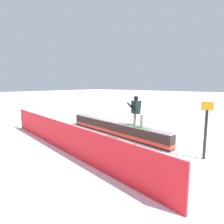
# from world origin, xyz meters

# --- Properties ---
(ground_plane) EXTENTS (120.00, 120.00, 0.00)m
(ground_plane) POSITION_xyz_m (0.00, 0.00, 0.00)
(ground_plane) COLOR white
(grind_box) EXTENTS (6.82, 1.47, 0.69)m
(grind_box) POSITION_xyz_m (0.00, 0.00, 0.31)
(grind_box) COLOR black
(grind_box) RESTS_ON ground_plane
(snowboarder) EXTENTS (1.53, 0.79, 1.39)m
(snowboarder) POSITION_xyz_m (-1.47, 0.19, 1.43)
(snowboarder) COLOR #3F884C
(snowboarder) RESTS_ON grind_box
(safety_fence) EXTENTS (10.20, 1.59, 1.14)m
(safety_fence) POSITION_xyz_m (0.00, 3.17, 0.57)
(safety_fence) COLOR red
(safety_fence) RESTS_ON ground_plane
(trail_marker) EXTENTS (0.40, 0.10, 2.02)m
(trail_marker) POSITION_xyz_m (-4.51, 0.53, 1.08)
(trail_marker) COLOR #262628
(trail_marker) RESTS_ON ground_plane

